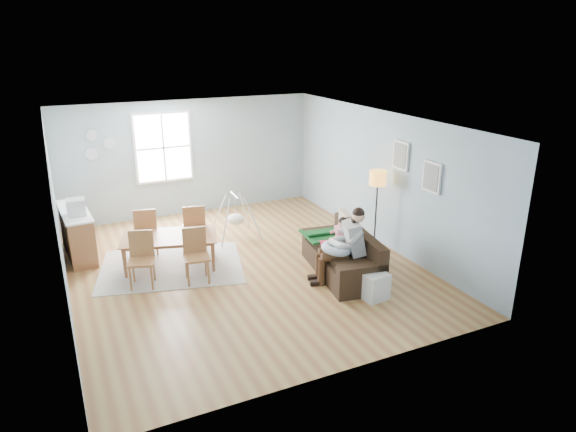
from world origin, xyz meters
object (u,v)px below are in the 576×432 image
floor_lamp (378,185)px  chair_nw (146,228)px  chair_ne (194,225)px  sofa (344,258)px  toddler (338,235)px  dining_table (171,252)px  counter (77,233)px  monitor (76,207)px  chair_se (196,251)px  baby_swing (236,218)px  chair_sw (141,255)px  storage_cube (374,286)px  father (345,243)px

floor_lamp → chair_nw: floor_lamp is taller
chair_ne → sofa: bearing=-44.0°
toddler → dining_table: bearing=152.8°
counter → monitor: (0.03, -0.31, 0.61)m
sofa → chair_nw: bearing=142.9°
floor_lamp → chair_nw: 4.55m
chair_se → chair_nw: bearing=111.9°
baby_swing → dining_table: bearing=-150.5°
chair_sw → chair_ne: bearing=39.9°
chair_sw → chair_nw: (0.30, 1.22, 0.02)m
counter → sofa: bearing=-34.2°
chair_se → monitor: size_ratio=2.83×
chair_nw → chair_ne: (0.89, -0.22, 0.00)m
toddler → counter: toddler is taller
dining_table → monitor: size_ratio=5.13×
counter → monitor: monitor is taller
sofa → dining_table: (-2.77, 1.59, 0.01)m
chair_ne → storage_cube: bearing=-55.9°
counter → baby_swing: size_ratio=1.73×
monitor → baby_swing: size_ratio=0.34×
sofa → chair_se: bearing=160.6°
father → chair_se: bearing=153.9°
chair_se → monitor: (-1.75, 1.72, 0.54)m
father → counter: size_ratio=0.80×
father → chair_se: 2.58m
baby_swing → chair_ne: bearing=-157.8°
sofa → monitor: monitor is taller
monitor → chair_sw: bearing=-59.9°
toddler → storage_cube: bearing=-90.6°
sofa → monitor: bearing=148.5°
dining_table → counter: bearing=154.5°
father → dining_table: father is taller
father → floor_lamp: (1.29, 0.96, 0.63)m
counter → baby_swing: bearing=-7.5°
chair_se → baby_swing: bearing=51.1°
toddler → chair_sw: 3.44m
storage_cube → dining_table: 3.77m
storage_cube → monitor: (-4.17, 3.62, 0.86)m
storage_cube → chair_sw: 3.94m
floor_lamp → counter: (-5.39, 2.20, -0.87)m
sofa → chair_sw: 3.54m
chair_se → baby_swing: size_ratio=0.97×
toddler → chair_sw: size_ratio=0.84×
chair_nw → baby_swing: (1.89, 0.19, -0.14)m
father → storage_cube: (0.11, -0.77, -0.49)m
chair_ne → baby_swing: chair_ne is taller
counter → father: bearing=-37.7°
chair_sw → counter: (-0.90, 1.81, -0.08)m
sofa → chair_nw: 3.84m
chair_se → baby_swing: (1.31, 1.63, -0.12)m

